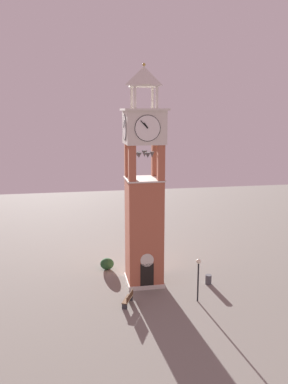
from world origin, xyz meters
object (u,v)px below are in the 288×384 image
object	(u,v)px
trash_bin	(208,279)
clock_tower	(144,197)
park_bench	(128,299)
lamp_post	(198,272)

from	to	relation	value
trash_bin	clock_tower	bearing A→B (deg)	166.50
park_bench	trash_bin	size ratio (longest dim) A/B	2.05
clock_tower	trash_bin	bearing A→B (deg)	-13.50
clock_tower	lamp_post	size ratio (longest dim) A/B	5.25
trash_bin	lamp_post	bearing A→B (deg)	-123.11
clock_tower	trash_bin	world-z (taller)	clock_tower
park_bench	lamp_post	size ratio (longest dim) A/B	0.48
clock_tower	park_bench	xyz separation A→B (m)	(-1.88, -3.75, -7.03)
clock_tower	park_bench	size ratio (longest dim) A/B	11.01
clock_tower	trash_bin	size ratio (longest dim) A/B	22.51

